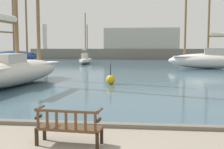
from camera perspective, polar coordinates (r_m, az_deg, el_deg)
name	(u,v)px	position (r m, az deg, el deg)	size (l,w,h in m)	color
harbor_water	(134,61)	(48.48, 4.59, 2.71)	(100.00, 80.00, 0.08)	#385666
quay_edge_kerb	(97,125)	(8.69, -3.01, -10.12)	(40.00, 0.30, 0.12)	#675F54
park_bench	(69,126)	(7.07, -8.77, -10.40)	(1.64, 0.66, 0.92)	black
sailboat_mid_port	(13,55)	(43.20, -19.41, 3.69)	(5.62, 10.59, 15.05)	navy
sailboat_nearest_port	(15,68)	(18.37, -19.09, 1.24)	(3.50, 11.22, 14.04)	silver
sailboat_outer_starboard	(210,58)	(32.32, 19.31, 3.10)	(9.10, 3.88, 12.70)	silver
sailboat_centre_channel	(85,59)	(40.36, -5.45, 3.08)	(1.58, 5.79, 7.20)	silver
channel_buoy	(111,79)	(17.78, -0.30, -1.01)	(0.58, 0.58, 1.28)	gold
far_breakwater	(136,48)	(55.60, 4.93, 5.29)	(42.06, 2.40, 7.05)	slate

